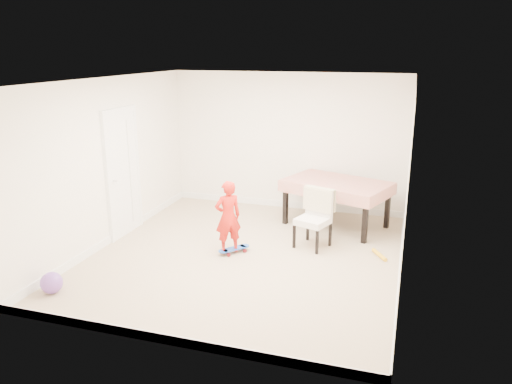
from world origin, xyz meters
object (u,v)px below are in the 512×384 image
(dining_table, at_px, (336,204))
(balloon, at_px, (52,283))
(dining_chair, at_px, (313,219))
(child, at_px, (228,219))
(skateboard, at_px, (234,250))

(dining_table, xyz_separation_m, balloon, (-3.08, -3.59, -0.27))
(dining_chair, relative_size, child, 0.84)
(child, relative_size, balloon, 3.97)
(dining_chair, relative_size, skateboard, 1.77)
(dining_chair, bearing_deg, dining_table, 99.08)
(child, bearing_deg, dining_table, -167.80)
(skateboard, distance_m, balloon, 2.62)
(dining_table, xyz_separation_m, child, (-1.36, -1.72, 0.15))
(skateboard, bearing_deg, balloon, 176.61)
(dining_table, bearing_deg, child, -108.40)
(dining_table, relative_size, balloon, 6.14)
(dining_chair, height_order, skateboard, dining_chair)
(dining_table, bearing_deg, skateboard, -107.58)
(child, xyz_separation_m, balloon, (-1.71, -1.87, -0.42))
(dining_chair, distance_m, child, 1.33)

